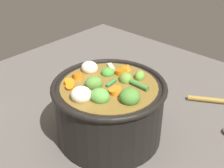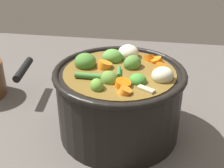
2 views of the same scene
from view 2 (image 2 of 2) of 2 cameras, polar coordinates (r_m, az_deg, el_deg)
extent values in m
plane|color=#514C47|center=(0.64, 1.29, -8.76)|extent=(1.10, 1.10, 0.00)
cylinder|color=black|center=(0.60, 1.36, -3.60)|extent=(0.24, 0.24, 0.14)
torus|color=black|center=(0.57, 1.43, 2.20)|extent=(0.25, 0.25, 0.01)
cylinder|color=brown|center=(0.60, 1.36, -3.17)|extent=(0.21, 0.21, 0.13)
ellipsoid|color=olive|center=(0.53, -0.53, 0.86)|extent=(0.04, 0.04, 0.03)
ellipsoid|color=#518334|center=(0.59, 3.86, 3.94)|extent=(0.05, 0.05, 0.03)
ellipsoid|color=#477C2F|center=(0.59, -5.04, 4.15)|extent=(0.06, 0.06, 0.03)
ellipsoid|color=#5F9434|center=(0.51, -2.86, -0.36)|extent=(0.04, 0.03, 0.03)
ellipsoid|color=#438D34|center=(0.53, 4.88, 0.69)|extent=(0.04, 0.04, 0.02)
ellipsoid|color=#56943E|center=(0.61, 0.07, 5.07)|extent=(0.04, 0.04, 0.03)
cylinder|color=orange|center=(0.58, 9.11, 2.94)|extent=(0.03, 0.03, 0.02)
cylinder|color=orange|center=(0.58, -1.45, 3.37)|extent=(0.04, 0.04, 0.03)
cylinder|color=orange|center=(0.62, 7.00, 4.75)|extent=(0.03, 0.03, 0.02)
cylinder|color=orange|center=(0.50, 2.47, -1.52)|extent=(0.02, 0.03, 0.02)
cylinder|color=orange|center=(0.61, 8.46, 4.27)|extent=(0.02, 0.03, 0.02)
cylinder|color=orange|center=(0.52, 2.04, -0.18)|extent=(0.04, 0.04, 0.02)
ellipsoid|color=beige|center=(0.63, 3.08, 5.84)|extent=(0.06, 0.06, 0.03)
ellipsoid|color=beige|center=(0.54, 9.51, 1.56)|extent=(0.05, 0.05, 0.03)
cylinder|color=#2E7C39|center=(0.56, 0.92, 2.41)|extent=(0.03, 0.01, 0.01)
cylinder|color=#3C7834|center=(0.54, -4.52, 1.54)|extent=(0.01, 0.05, 0.01)
cube|color=#C7B991|center=(0.51, 6.42, -1.01)|extent=(0.03, 0.03, 0.01)
cylinder|color=black|center=(0.76, -16.36, 2.70)|extent=(0.11, 0.03, 0.02)
camera|label=1|loc=(1.02, -19.77, 31.73)|focal=48.18mm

